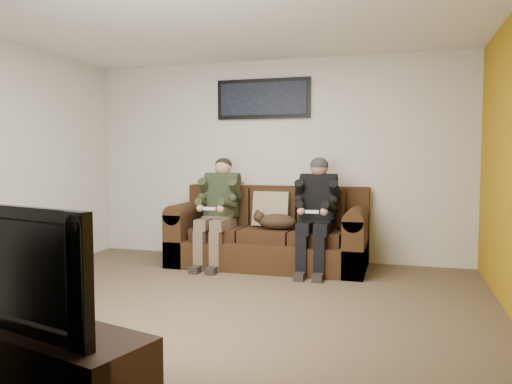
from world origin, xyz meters
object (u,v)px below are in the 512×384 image
(cat, at_px, (276,221))
(tv_stand, at_px, (38,365))
(person_right, at_px, (317,207))
(television, at_px, (34,265))
(person_left, at_px, (219,204))
(framed_poster, at_px, (263,99))
(sofa, at_px, (270,235))

(cat, bearing_deg, tv_stand, -96.83)
(person_right, xyz_separation_m, cat, (-0.49, -0.01, -0.19))
(cat, relative_size, television, 0.58)
(person_left, relative_size, framed_poster, 1.06)
(cat, distance_m, framed_poster, 1.67)
(person_right, height_order, television, person_right)
(person_left, height_order, television, person_left)
(framed_poster, relative_size, tv_stand, 0.90)
(sofa, height_order, person_right, person_right)
(person_left, xyz_separation_m, cat, (0.73, -0.01, -0.18))
(person_right, xyz_separation_m, tv_stand, (-0.92, -3.59, -0.54))
(person_right, xyz_separation_m, framed_poster, (-0.81, 0.58, 1.34))
(person_left, height_order, framed_poster, framed_poster)
(tv_stand, bearing_deg, television, -74.79)
(person_left, distance_m, framed_poster, 1.52)
(cat, relative_size, framed_poster, 0.53)
(person_right, relative_size, television, 1.18)
(person_right, bearing_deg, tv_stand, -104.36)
(cat, relative_size, tv_stand, 0.47)
(cat, bearing_deg, person_left, 179.12)
(sofa, bearing_deg, television, -94.64)
(person_left, relative_size, person_right, 0.99)
(television, bearing_deg, sofa, 100.57)
(person_left, bearing_deg, cat, -0.88)
(person_right, distance_m, television, 3.70)
(person_right, bearing_deg, framed_poster, 144.43)
(framed_poster, bearing_deg, sofa, -62.33)
(person_left, relative_size, tv_stand, 0.95)
(person_right, relative_size, tv_stand, 0.96)
(sofa, relative_size, person_right, 1.77)
(person_left, xyz_separation_m, tv_stand, (0.30, -3.59, -0.54))
(television, bearing_deg, cat, 98.38)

